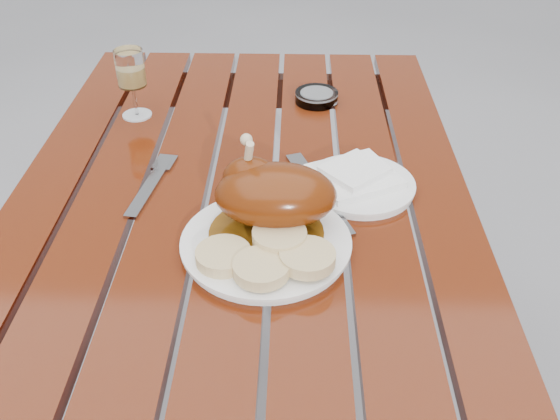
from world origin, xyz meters
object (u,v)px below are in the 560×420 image
(table, at_px, (248,328))
(side_plate, at_px, (360,186))
(ashtray, at_px, (317,97))
(wine_glass, at_px, (133,84))
(dinner_plate, at_px, (266,244))

(table, height_order, side_plate, side_plate)
(ashtray, bearing_deg, table, -113.29)
(wine_glass, bearing_deg, side_plate, -30.78)
(table, xyz_separation_m, dinner_plate, (0.05, -0.19, 0.38))
(dinner_plate, distance_m, ashtray, 0.52)
(dinner_plate, height_order, wine_glass, wine_glass)
(table, bearing_deg, ashtray, 66.71)
(wine_glass, distance_m, side_plate, 0.53)
(table, xyz_separation_m, side_plate, (0.21, -0.02, 0.38))
(table, relative_size, wine_glass, 8.28)
(table, height_order, dinner_plate, dinner_plate)
(side_plate, bearing_deg, table, 174.76)
(table, xyz_separation_m, ashtray, (0.14, 0.33, 0.39))
(dinner_plate, distance_m, side_plate, 0.23)
(table, relative_size, side_plate, 6.22)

